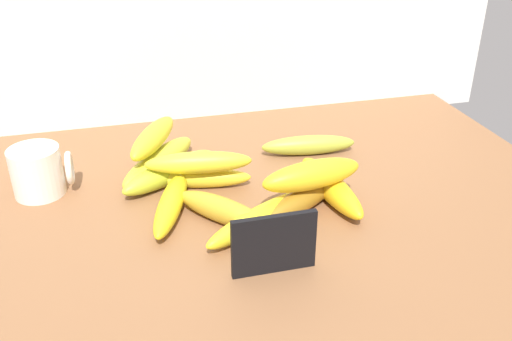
{
  "coord_description": "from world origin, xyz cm",
  "views": [
    {
      "loc": [
        -16.07,
        -70.77,
        48.57
      ],
      "look_at": [
        3.26,
        2.75,
        8.0
      ],
      "focal_mm": 39.46,
      "sensor_mm": 36.0,
      "label": 1
    }
  ],
  "objects_px": {
    "banana_5": "(159,162)",
    "banana_9": "(312,175)",
    "banana_7": "(259,218)",
    "banana_0": "(308,145)",
    "banana_4": "(223,210)",
    "banana_2": "(171,203)",
    "banana_8": "(170,172)",
    "banana_6": "(306,197)",
    "banana_3": "(201,178)",
    "banana_10": "(198,163)",
    "chalkboard_sign": "(274,246)",
    "banana_11": "(153,138)",
    "coffee_mug": "(39,171)",
    "banana_1": "(331,187)"
  },
  "relations": [
    {
      "from": "banana_2",
      "to": "banana_6",
      "type": "height_order",
      "value": "banana_6"
    },
    {
      "from": "banana_6",
      "to": "banana_8",
      "type": "height_order",
      "value": "banana_8"
    },
    {
      "from": "coffee_mug",
      "to": "banana_8",
      "type": "xyz_separation_m",
      "value": [
        0.2,
        -0.02,
        -0.02
      ]
    },
    {
      "from": "banana_5",
      "to": "banana_7",
      "type": "bearing_deg",
      "value": -59.54
    },
    {
      "from": "banana_3",
      "to": "banana_4",
      "type": "distance_m",
      "value": 0.11
    },
    {
      "from": "banana_3",
      "to": "banana_8",
      "type": "bearing_deg",
      "value": 149.37
    },
    {
      "from": "banana_8",
      "to": "banana_11",
      "type": "height_order",
      "value": "banana_11"
    },
    {
      "from": "chalkboard_sign",
      "to": "coffee_mug",
      "type": "distance_m",
      "value": 0.41
    },
    {
      "from": "banana_11",
      "to": "banana_1",
      "type": "bearing_deg",
      "value": -32.83
    },
    {
      "from": "banana_8",
      "to": "banana_9",
      "type": "relative_size",
      "value": 1.18
    },
    {
      "from": "banana_9",
      "to": "banana_10",
      "type": "height_order",
      "value": "banana_9"
    },
    {
      "from": "banana_0",
      "to": "banana_4",
      "type": "height_order",
      "value": "banana_4"
    },
    {
      "from": "banana_5",
      "to": "banana_2",
      "type": "bearing_deg",
      "value": -88.29
    },
    {
      "from": "chalkboard_sign",
      "to": "banana_9",
      "type": "bearing_deg",
      "value": 53.53
    },
    {
      "from": "banana_7",
      "to": "banana_11",
      "type": "distance_m",
      "value": 0.25
    },
    {
      "from": "banana_1",
      "to": "banana_5",
      "type": "bearing_deg",
      "value": 148.41
    },
    {
      "from": "banana_3",
      "to": "banana_8",
      "type": "distance_m",
      "value": 0.05
    },
    {
      "from": "coffee_mug",
      "to": "banana_1",
      "type": "relative_size",
      "value": 0.49
    },
    {
      "from": "banana_8",
      "to": "banana_10",
      "type": "height_order",
      "value": "banana_10"
    },
    {
      "from": "banana_2",
      "to": "banana_10",
      "type": "distance_m",
      "value": 0.08
    },
    {
      "from": "coffee_mug",
      "to": "banana_11",
      "type": "relative_size",
      "value": 0.57
    },
    {
      "from": "banana_10",
      "to": "banana_8",
      "type": "bearing_deg",
      "value": 138.28
    },
    {
      "from": "banana_10",
      "to": "banana_3",
      "type": "bearing_deg",
      "value": 68.68
    },
    {
      "from": "banana_4",
      "to": "banana_5",
      "type": "relative_size",
      "value": 0.82
    },
    {
      "from": "banana_2",
      "to": "banana_4",
      "type": "distance_m",
      "value": 0.08
    },
    {
      "from": "banana_9",
      "to": "banana_11",
      "type": "height_order",
      "value": "banana_11"
    },
    {
      "from": "chalkboard_sign",
      "to": "banana_4",
      "type": "height_order",
      "value": "chalkboard_sign"
    },
    {
      "from": "banana_3",
      "to": "banana_9",
      "type": "height_order",
      "value": "banana_9"
    },
    {
      "from": "banana_2",
      "to": "banana_4",
      "type": "relative_size",
      "value": 1.16
    },
    {
      "from": "banana_2",
      "to": "banana_5",
      "type": "distance_m",
      "value": 0.13
    },
    {
      "from": "banana_0",
      "to": "banana_11",
      "type": "xyz_separation_m",
      "value": [
        -0.27,
        0.01,
        0.04
      ]
    },
    {
      "from": "chalkboard_sign",
      "to": "banana_0",
      "type": "height_order",
      "value": "chalkboard_sign"
    },
    {
      "from": "banana_1",
      "to": "banana_11",
      "type": "distance_m",
      "value": 0.31
    },
    {
      "from": "banana_7",
      "to": "banana_8",
      "type": "height_order",
      "value": "banana_8"
    },
    {
      "from": "banana_5",
      "to": "banana_8",
      "type": "xyz_separation_m",
      "value": [
        0.01,
        -0.04,
        -0.0
      ]
    },
    {
      "from": "banana_5",
      "to": "banana_7",
      "type": "relative_size",
      "value": 0.98
    },
    {
      "from": "banana_1",
      "to": "banana_5",
      "type": "relative_size",
      "value": 0.98
    },
    {
      "from": "banana_8",
      "to": "banana_3",
      "type": "bearing_deg",
      "value": -30.63
    },
    {
      "from": "banana_4",
      "to": "banana_2",
      "type": "bearing_deg",
      "value": 148.74
    },
    {
      "from": "chalkboard_sign",
      "to": "banana_0",
      "type": "bearing_deg",
      "value": 63.22
    },
    {
      "from": "banana_5",
      "to": "banana_6",
      "type": "height_order",
      "value": "banana_5"
    },
    {
      "from": "coffee_mug",
      "to": "banana_10",
      "type": "bearing_deg",
      "value": -12.6
    },
    {
      "from": "banana_0",
      "to": "banana_9",
      "type": "relative_size",
      "value": 1.07
    },
    {
      "from": "banana_4",
      "to": "banana_8",
      "type": "relative_size",
      "value": 0.85
    },
    {
      "from": "banana_3",
      "to": "banana_10",
      "type": "relative_size",
      "value": 0.96
    },
    {
      "from": "banana_3",
      "to": "banana_11",
      "type": "distance_m",
      "value": 0.11
    },
    {
      "from": "chalkboard_sign",
      "to": "banana_5",
      "type": "height_order",
      "value": "chalkboard_sign"
    },
    {
      "from": "banana_4",
      "to": "banana_5",
      "type": "bearing_deg",
      "value": 113.03
    },
    {
      "from": "banana_5",
      "to": "banana_9",
      "type": "distance_m",
      "value": 0.27
    },
    {
      "from": "banana_4",
      "to": "banana_11",
      "type": "relative_size",
      "value": 0.99
    }
  ]
}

